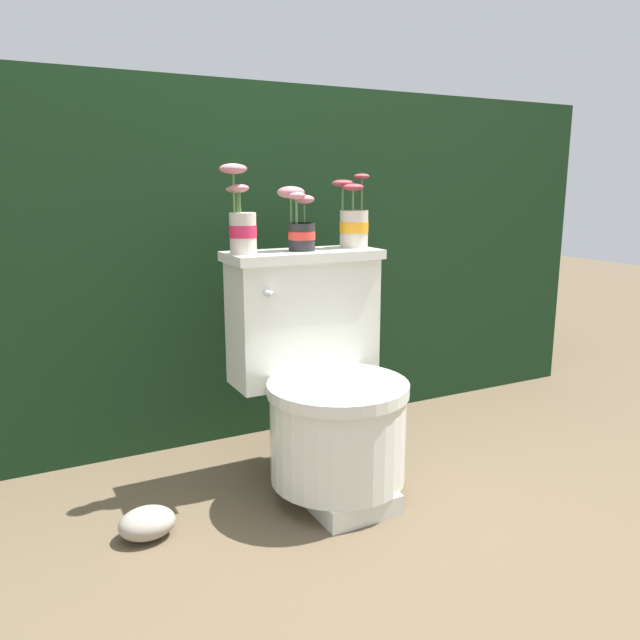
{
  "coord_description": "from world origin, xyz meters",
  "views": [
    {
      "loc": [
        -0.8,
        -1.51,
        0.95
      ],
      "look_at": [
        0.06,
        0.16,
        0.54
      ],
      "focal_mm": 35.0,
      "sensor_mm": 36.0,
      "label": 1
    }
  ],
  "objects": [
    {
      "name": "ground_plane",
      "position": [
        0.0,
        0.0,
        0.0
      ],
      "size": [
        12.0,
        12.0,
        0.0
      ],
      "primitive_type": "plane",
      "color": "brown"
    },
    {
      "name": "hedge_backdrop",
      "position": [
        0.0,
        1.09,
        0.65
      ],
      "size": [
        3.25,
        0.89,
        1.31
      ],
      "color": "black",
      "rests_on": "ground"
    },
    {
      "name": "toilet",
      "position": [
        0.06,
        0.14,
        0.33
      ],
      "size": [
        0.5,
        0.55,
        0.75
      ],
      "color": "silver",
      "rests_on": "ground"
    },
    {
      "name": "potted_plant_left",
      "position": [
        -0.15,
        0.27,
        0.84
      ],
      "size": [
        0.11,
        0.08,
        0.27
      ],
      "color": "beige",
      "rests_on": "toilet"
    },
    {
      "name": "potted_plant_midleft",
      "position": [
        0.05,
        0.29,
        0.83
      ],
      "size": [
        0.13,
        0.09,
        0.2
      ],
      "color": "#262628",
      "rests_on": "toilet"
    },
    {
      "name": "potted_plant_middle",
      "position": [
        0.26,
        0.3,
        0.83
      ],
      "size": [
        0.13,
        0.1,
        0.24
      ],
      "color": "beige",
      "rests_on": "toilet"
    },
    {
      "name": "garden_stone",
      "position": [
        -0.51,
        0.09,
        0.04
      ],
      "size": [
        0.16,
        0.12,
        0.09
      ],
      "color": "#9E9384",
      "rests_on": "ground"
    }
  ]
}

